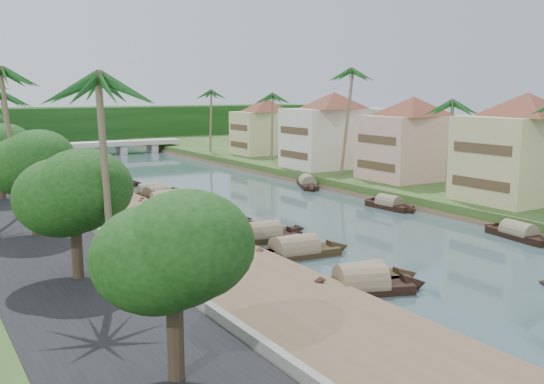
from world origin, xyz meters
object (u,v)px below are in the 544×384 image
sampan_0 (360,280)px  person_near (172,238)px  sampan_1 (362,286)px  bridge (105,145)px  building_near (524,146)px

sampan_0 → person_near: person_near is taller
sampan_0 → sampan_1: bearing=-115.0°
sampan_0 → bridge: bearing=91.7°
bridge → sampan_1: bridge is taller
person_near → sampan_0: bearing=-106.7°
sampan_1 → person_near: size_ratio=4.94×
person_near → sampan_1: bearing=-110.6°
bridge → person_near: person_near is taller
sampan_1 → person_near: 13.70m
bridge → building_near: 76.54m
bridge → person_near: bearing=-102.8°
building_near → person_near: size_ratio=8.89×
building_near → bridge: bearing=104.4°
building_near → sampan_0: building_near is taller
building_near → sampan_0: 30.37m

